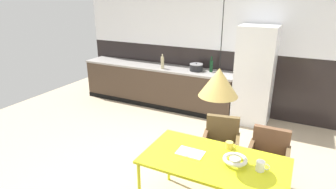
{
  "coord_description": "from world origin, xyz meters",
  "views": [
    {
      "loc": [
        1.46,
        -2.77,
        2.4
      ],
      "look_at": [
        -0.32,
        0.78,
        0.96
      ],
      "focal_mm": 29.78,
      "sensor_mm": 36.0,
      "label": 1
    }
  ],
  "objects_px": {
    "bottle_spice_small": "(211,66)",
    "open_book": "(190,153)",
    "mug_dark_espresso": "(261,166)",
    "mug_short_terracotta": "(229,145)",
    "armchair_near_window": "(269,152)",
    "refrigerator_column": "(254,76)",
    "bottle_wine_green": "(162,62)",
    "cooking_pot": "(196,67)",
    "dining_table": "(214,164)",
    "fruit_bowl": "(235,160)",
    "armchair_facing_counter": "(221,139)",
    "pendant_lamp_over_table_near": "(219,82)"
  },
  "relations": [
    {
      "from": "bottle_spice_small",
      "to": "open_book",
      "type": "bearing_deg",
      "value": -75.94
    },
    {
      "from": "mug_dark_espresso",
      "to": "mug_short_terracotta",
      "type": "height_order",
      "value": "mug_dark_espresso"
    },
    {
      "from": "armchair_near_window",
      "to": "bottle_spice_small",
      "type": "xyz_separation_m",
      "value": [
        -1.46,
        2.02,
        0.51
      ]
    },
    {
      "from": "refrigerator_column",
      "to": "bottle_wine_green",
      "type": "relative_size",
      "value": 6.06
    },
    {
      "from": "cooking_pot",
      "to": "mug_short_terracotta",
      "type": "bearing_deg",
      "value": -61.06
    },
    {
      "from": "cooking_pot",
      "to": "open_book",
      "type": "bearing_deg",
      "value": -69.93
    },
    {
      "from": "mug_short_terracotta",
      "to": "bottle_spice_small",
      "type": "distance_m",
      "value": 2.76
    },
    {
      "from": "dining_table",
      "to": "open_book",
      "type": "bearing_deg",
      "value": 178.41
    },
    {
      "from": "armchair_near_window",
      "to": "fruit_bowl",
      "type": "relative_size",
      "value": 3.11
    },
    {
      "from": "bottle_spice_small",
      "to": "mug_short_terracotta",
      "type": "bearing_deg",
      "value": -67.16
    },
    {
      "from": "mug_short_terracotta",
      "to": "cooking_pot",
      "type": "bearing_deg",
      "value": 118.94
    },
    {
      "from": "armchair_facing_counter",
      "to": "bottle_wine_green",
      "type": "relative_size",
      "value": 2.59
    },
    {
      "from": "fruit_bowl",
      "to": "bottle_spice_small",
      "type": "relative_size",
      "value": 0.8
    },
    {
      "from": "armchair_facing_counter",
      "to": "pendant_lamp_over_table_near",
      "type": "height_order",
      "value": "pendant_lamp_over_table_near"
    },
    {
      "from": "refrigerator_column",
      "to": "bottle_wine_green",
      "type": "distance_m",
      "value": 1.9
    },
    {
      "from": "fruit_bowl",
      "to": "bottle_wine_green",
      "type": "height_order",
      "value": "bottle_wine_green"
    },
    {
      "from": "pendant_lamp_over_table_near",
      "to": "mug_short_terracotta",
      "type": "bearing_deg",
      "value": 75.76
    },
    {
      "from": "armchair_near_window",
      "to": "mug_short_terracotta",
      "type": "relative_size",
      "value": 6.24
    },
    {
      "from": "open_book",
      "to": "cooking_pot",
      "type": "height_order",
      "value": "cooking_pot"
    },
    {
      "from": "armchair_near_window",
      "to": "dining_table",
      "type": "bearing_deg",
      "value": 58.57
    },
    {
      "from": "dining_table",
      "to": "cooking_pot",
      "type": "bearing_deg",
      "value": 114.89
    },
    {
      "from": "armchair_near_window",
      "to": "pendant_lamp_over_table_near",
      "type": "bearing_deg",
      "value": 59.19
    },
    {
      "from": "bottle_wine_green",
      "to": "bottle_spice_small",
      "type": "relative_size",
      "value": 0.97
    },
    {
      "from": "bottle_spice_small",
      "to": "bottle_wine_green",
      "type": "bearing_deg",
      "value": -168.56
    },
    {
      "from": "armchair_facing_counter",
      "to": "open_book",
      "type": "bearing_deg",
      "value": 72.25
    },
    {
      "from": "armchair_near_window",
      "to": "open_book",
      "type": "xyz_separation_m",
      "value": [
        -0.75,
        -0.81,
        0.23
      ]
    },
    {
      "from": "mug_short_terracotta",
      "to": "bottle_spice_small",
      "type": "bearing_deg",
      "value": 112.84
    },
    {
      "from": "fruit_bowl",
      "to": "cooking_pot",
      "type": "bearing_deg",
      "value": 118.61
    },
    {
      "from": "dining_table",
      "to": "armchair_near_window",
      "type": "bearing_deg",
      "value": 60.07
    },
    {
      "from": "pendant_lamp_over_table_near",
      "to": "bottle_wine_green",
      "type": "bearing_deg",
      "value": 127.05
    },
    {
      "from": "armchair_near_window",
      "to": "pendant_lamp_over_table_near",
      "type": "height_order",
      "value": "pendant_lamp_over_table_near"
    },
    {
      "from": "bottle_spice_small",
      "to": "armchair_near_window",
      "type": "bearing_deg",
      "value": -54.14
    },
    {
      "from": "refrigerator_column",
      "to": "dining_table",
      "type": "xyz_separation_m",
      "value": [
        0.11,
        -2.77,
        -0.25
      ]
    },
    {
      "from": "dining_table",
      "to": "pendant_lamp_over_table_near",
      "type": "height_order",
      "value": "pendant_lamp_over_table_near"
    },
    {
      "from": "armchair_facing_counter",
      "to": "bottle_wine_green",
      "type": "height_order",
      "value": "bottle_wine_green"
    },
    {
      "from": "dining_table",
      "to": "mug_short_terracotta",
      "type": "height_order",
      "value": "mug_short_terracotta"
    },
    {
      "from": "refrigerator_column",
      "to": "armchair_facing_counter",
      "type": "relative_size",
      "value": 2.34
    },
    {
      "from": "open_book",
      "to": "mug_short_terracotta",
      "type": "height_order",
      "value": "mug_short_terracotta"
    },
    {
      "from": "mug_dark_espresso",
      "to": "mug_short_terracotta",
      "type": "bearing_deg",
      "value": 144.31
    },
    {
      "from": "refrigerator_column",
      "to": "fruit_bowl",
      "type": "relative_size",
      "value": 7.33
    },
    {
      "from": "fruit_bowl",
      "to": "mug_dark_espresso",
      "type": "xyz_separation_m",
      "value": [
        0.26,
        -0.01,
        0.01
      ]
    },
    {
      "from": "fruit_bowl",
      "to": "open_book",
      "type": "xyz_separation_m",
      "value": [
        -0.49,
        -0.02,
        -0.04
      ]
    },
    {
      "from": "mug_short_terracotta",
      "to": "cooking_pot",
      "type": "relative_size",
      "value": 0.46
    },
    {
      "from": "armchair_facing_counter",
      "to": "pendant_lamp_over_table_near",
      "type": "relative_size",
      "value": 0.74
    },
    {
      "from": "armchair_facing_counter",
      "to": "bottle_wine_green",
      "type": "bearing_deg",
      "value": -54.31
    },
    {
      "from": "armchair_facing_counter",
      "to": "bottle_spice_small",
      "type": "relative_size",
      "value": 2.5
    },
    {
      "from": "mug_short_terracotta",
      "to": "armchair_facing_counter",
      "type": "bearing_deg",
      "value": 113.04
    },
    {
      "from": "mug_dark_espresso",
      "to": "cooking_pot",
      "type": "xyz_separation_m",
      "value": [
        -1.76,
        2.76,
        0.17
      ]
    },
    {
      "from": "armchair_facing_counter",
      "to": "fruit_bowl",
      "type": "xyz_separation_m",
      "value": [
        0.38,
        -0.86,
        0.28
      ]
    },
    {
      "from": "cooking_pot",
      "to": "pendant_lamp_over_table_near",
      "type": "relative_size",
      "value": 0.26
    }
  ]
}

